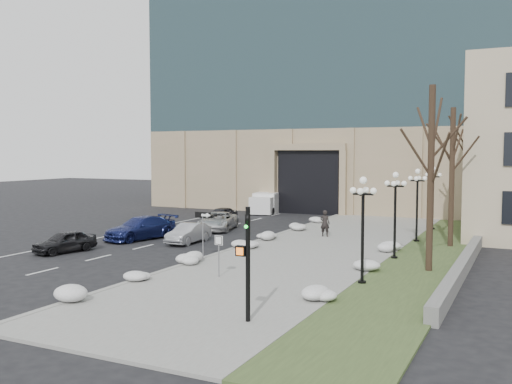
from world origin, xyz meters
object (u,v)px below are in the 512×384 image
at_px(car_e, 221,215).
at_px(car_b, 188,233).
at_px(lamppost_a, 363,215).
at_px(traffic_signal, 247,266).
at_px(car_a, 65,242).
at_px(keep_sign, 219,247).
at_px(lamppost_d, 433,189).
at_px(lamppost_b, 395,203).
at_px(one_way_sign, 205,221).
at_px(box_truck, 268,203).
at_px(car_d, 218,221).
at_px(car_c, 141,228).
at_px(pedestrian, 325,223).
at_px(lamppost_c, 417,195).

bearing_deg(car_e, car_b, -69.70).
height_order(car_b, lamppost_a, lamppost_a).
relative_size(car_e, traffic_signal, 0.93).
xyz_separation_m(car_a, traffic_signal, (15.79, -7.79, 1.35)).
relative_size(keep_sign, lamppost_d, 0.42).
distance_m(traffic_signal, lamppost_b, 13.99).
distance_m(car_a, lamppost_a, 17.92).
distance_m(traffic_signal, lamppost_a, 7.64).
bearing_deg(car_a, lamppost_a, 11.56).
bearing_deg(car_e, one_way_sign, -61.51).
xyz_separation_m(box_truck, lamppost_b, (16.30, -19.19, 2.13)).
bearing_deg(lamppost_d, box_truck, 159.20).
height_order(car_d, box_truck, box_truck).
relative_size(box_truck, keep_sign, 3.17).
relative_size(box_truck, traffic_signal, 1.60).
bearing_deg(lamppost_a, car_c, 159.08).
distance_m(car_e, lamppost_d, 16.94).
xyz_separation_m(one_way_sign, lamppost_d, (8.96, 17.84, 0.90)).
distance_m(car_c, one_way_sign, 9.34).
bearing_deg(car_e, car_a, -92.27).
distance_m(car_e, one_way_sign, 17.03).
bearing_deg(pedestrian, car_a, 41.02).
distance_m(box_truck, lamppost_a, 30.50).
xyz_separation_m(pedestrian, box_truck, (-10.36, 13.40, -0.07)).
bearing_deg(traffic_signal, lamppost_a, 72.34).
distance_m(car_a, traffic_signal, 17.66).
bearing_deg(lamppost_c, car_b, -153.61).
height_order(car_c, lamppost_c, lamppost_c).
relative_size(car_d, traffic_signal, 1.21).
distance_m(lamppost_c, lamppost_d, 6.50).
height_order(car_a, traffic_signal, traffic_signal).
bearing_deg(lamppost_d, car_d, -154.36).
distance_m(keep_sign, lamppost_d, 22.20).
bearing_deg(car_b, lamppost_b, -1.63).
distance_m(car_b, car_d, 6.23).
bearing_deg(car_d, keep_sign, -74.67).
bearing_deg(car_d, one_way_sign, -77.93).
distance_m(car_a, car_e, 16.39).
height_order(car_a, car_b, car_a).
bearing_deg(lamppost_c, lamppost_a, -90.00).
bearing_deg(lamppost_a, car_d, 138.90).
distance_m(car_c, box_truck, 19.26).
xyz_separation_m(car_b, pedestrian, (7.17, 5.80, 0.39)).
height_order(car_e, box_truck, box_truck).
distance_m(box_truck, traffic_signal, 36.00).
xyz_separation_m(pedestrian, lamppost_b, (5.94, -5.79, 2.05)).
bearing_deg(one_way_sign, lamppost_b, 28.80).
bearing_deg(lamppost_b, traffic_signal, -98.06).
bearing_deg(car_c, car_d, 82.27).
relative_size(car_b, car_e, 1.03).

